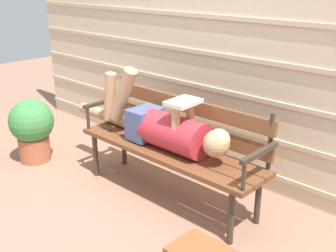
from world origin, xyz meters
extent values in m
plane|color=#936B56|center=(0.00, 0.00, 0.00)|extent=(12.00, 12.00, 0.00)
cube|color=beige|center=(0.00, 0.87, 1.21)|extent=(5.27, 0.06, 2.42)
cube|color=#C1AD8E|center=(0.00, 0.83, 0.15)|extent=(5.27, 0.02, 0.04)
cube|color=#C1AD8E|center=(0.00, 0.83, 0.45)|extent=(5.27, 0.02, 0.04)
cube|color=#C1AD8E|center=(0.00, 0.83, 0.76)|extent=(5.27, 0.02, 0.04)
cube|color=#C1AD8E|center=(0.00, 0.83, 1.06)|extent=(5.27, 0.02, 0.04)
cube|color=#C1AD8E|center=(0.00, 0.83, 1.36)|extent=(5.27, 0.02, 0.04)
cube|color=brown|center=(0.00, 0.05, 0.41)|extent=(1.64, 0.13, 0.04)
cube|color=brown|center=(0.00, 0.20, 0.41)|extent=(1.64, 0.13, 0.04)
cube|color=brown|center=(0.00, 0.34, 0.41)|extent=(1.64, 0.13, 0.04)
cube|color=brown|center=(0.00, 0.40, 0.54)|extent=(1.57, 0.05, 0.11)
cube|color=brown|center=(0.00, 0.40, 0.72)|extent=(1.57, 0.05, 0.11)
cylinder|color=#382D23|center=(-0.75, 0.40, 0.63)|extent=(0.03, 0.03, 0.41)
cylinder|color=#382D23|center=(0.75, 0.40, 0.63)|extent=(0.03, 0.03, 0.41)
cylinder|color=#382D23|center=(-0.72, 0.03, 0.20)|extent=(0.04, 0.04, 0.39)
cylinder|color=#382D23|center=(0.72, 0.03, 0.20)|extent=(0.04, 0.04, 0.39)
cylinder|color=#382D23|center=(-0.72, 0.36, 0.20)|extent=(0.04, 0.04, 0.39)
cylinder|color=#382D23|center=(0.72, 0.36, 0.20)|extent=(0.04, 0.04, 0.39)
cube|color=#382D23|center=(-0.80, 0.20, 0.63)|extent=(0.04, 0.40, 0.03)
cylinder|color=#382D23|center=(-0.80, 0.03, 0.53)|extent=(0.03, 0.03, 0.20)
cube|color=#382D23|center=(0.80, 0.20, 0.63)|extent=(0.04, 0.40, 0.03)
cylinder|color=#382D23|center=(0.80, 0.03, 0.53)|extent=(0.03, 0.03, 0.20)
cylinder|color=#B72D38|center=(0.07, 0.20, 0.56)|extent=(0.53, 0.27, 0.27)
cube|color=#475684|center=(-0.26, 0.20, 0.56)|extent=(0.20, 0.26, 0.25)
sphere|color=tan|center=(0.46, 0.20, 0.59)|extent=(0.19, 0.19, 0.19)
sphere|color=#E0C67A|center=(0.48, 0.20, 0.63)|extent=(0.16, 0.16, 0.16)
cylinder|color=tan|center=(-0.44, 0.14, 0.78)|extent=(0.31, 0.11, 0.48)
cylinder|color=tan|center=(-0.61, 0.14, 0.73)|extent=(0.15, 0.09, 0.42)
cylinder|color=tan|center=(-0.76, 0.26, 0.48)|extent=(0.84, 0.10, 0.10)
cylinder|color=tan|center=(0.15, 0.12, 0.69)|extent=(0.06, 0.06, 0.25)
cylinder|color=tan|center=(0.15, 0.28, 0.69)|extent=(0.06, 0.06, 0.25)
cube|color=silver|center=(0.15, 0.20, 0.83)|extent=(0.19, 0.26, 0.03)
cylinder|color=#AD5B3D|center=(-1.41, -0.17, 0.12)|extent=(0.29, 0.29, 0.23)
sphere|color=#3D8442|center=(-1.41, -0.17, 0.39)|extent=(0.42, 0.42, 0.42)
camera|label=1|loc=(2.01, -1.93, 1.69)|focal=44.08mm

